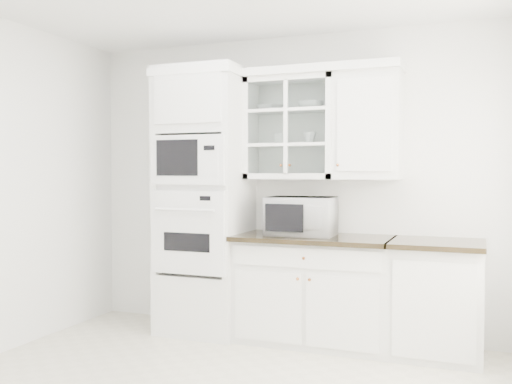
% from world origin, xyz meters
% --- Properties ---
extents(room_shell, '(4.00, 3.50, 2.70)m').
position_xyz_m(room_shell, '(0.00, 0.43, 1.78)').
color(room_shell, white).
rests_on(room_shell, ground).
extents(oven_column, '(0.76, 0.68, 2.40)m').
position_xyz_m(oven_column, '(-0.75, 1.42, 1.20)').
color(oven_column, white).
rests_on(oven_column, ground).
extents(base_cabinet_run, '(1.32, 0.67, 0.92)m').
position_xyz_m(base_cabinet_run, '(0.28, 1.45, 0.46)').
color(base_cabinet_run, white).
rests_on(base_cabinet_run, ground).
extents(extra_base_cabinet, '(0.72, 0.67, 0.92)m').
position_xyz_m(extra_base_cabinet, '(1.28, 1.45, 0.46)').
color(extra_base_cabinet, white).
rests_on(extra_base_cabinet, ground).
extents(upper_cabinet_glass, '(0.80, 0.33, 0.90)m').
position_xyz_m(upper_cabinet_glass, '(0.03, 1.58, 1.85)').
color(upper_cabinet_glass, white).
rests_on(upper_cabinet_glass, room_shell).
extents(upper_cabinet_solid, '(0.55, 0.33, 0.90)m').
position_xyz_m(upper_cabinet_solid, '(0.71, 1.58, 1.85)').
color(upper_cabinet_solid, white).
rests_on(upper_cabinet_solid, room_shell).
extents(crown_molding, '(2.14, 0.38, 0.07)m').
position_xyz_m(crown_molding, '(-0.07, 1.56, 2.33)').
color(crown_molding, white).
rests_on(crown_molding, room_shell).
extents(countertop_microwave, '(0.58, 0.49, 0.33)m').
position_xyz_m(countertop_microwave, '(0.17, 1.44, 1.08)').
color(countertop_microwave, white).
rests_on(countertop_microwave, base_cabinet_run).
extents(bowl_a, '(0.28, 0.28, 0.05)m').
position_xyz_m(bowl_a, '(-0.17, 1.58, 2.04)').
color(bowl_a, white).
rests_on(bowl_a, upper_cabinet_glass).
extents(bowl_b, '(0.25, 0.25, 0.07)m').
position_xyz_m(bowl_b, '(0.20, 1.58, 2.04)').
color(bowl_b, white).
rests_on(bowl_b, upper_cabinet_glass).
extents(cup_a, '(0.13, 0.13, 0.10)m').
position_xyz_m(cup_a, '(-0.08, 1.60, 1.76)').
color(cup_a, white).
rests_on(cup_a, upper_cabinet_glass).
extents(cup_b, '(0.14, 0.14, 0.10)m').
position_xyz_m(cup_b, '(0.19, 1.60, 1.76)').
color(cup_b, white).
rests_on(cup_b, upper_cabinet_glass).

